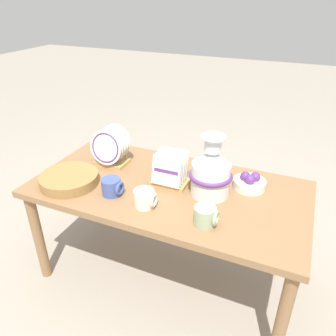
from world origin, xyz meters
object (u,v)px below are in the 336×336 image
(dish_rack_round_plates, at_px, (110,149))
(mug_sage_glaze, at_px, (206,216))
(dish_rack_square_plates, at_px, (170,172))
(wicker_charger_stack, at_px, (69,179))
(mug_cobalt_glaze, at_px, (112,187))
(fruit_bowl, at_px, (249,182))
(mug_cream_glaze, at_px, (145,198))
(ceramic_vase, at_px, (211,171))

(dish_rack_round_plates, xyz_separation_m, mug_sage_glaze, (0.68, -0.32, -0.06))
(dish_rack_round_plates, bearing_deg, dish_rack_square_plates, -9.49)
(dish_rack_round_plates, relative_size, mug_sage_glaze, 2.10)
(wicker_charger_stack, bearing_deg, mug_cobalt_glaze, 0.50)
(mug_cobalt_glaze, bearing_deg, dish_rack_square_plates, 42.97)
(wicker_charger_stack, height_order, fruit_bowl, fruit_bowl)
(mug_cream_glaze, bearing_deg, mug_sage_glaze, -3.13)
(wicker_charger_stack, relative_size, fruit_bowl, 1.84)
(ceramic_vase, bearing_deg, dish_rack_square_plates, 178.05)
(ceramic_vase, height_order, mug_sage_glaze, ceramic_vase)
(wicker_charger_stack, bearing_deg, dish_rack_square_plates, 23.32)
(mug_cobalt_glaze, bearing_deg, mug_sage_glaze, -4.83)
(wicker_charger_stack, relative_size, mug_cobalt_glaze, 2.88)
(dish_rack_square_plates, xyz_separation_m, mug_sage_glaze, (0.28, -0.25, -0.02))
(mug_cobalt_glaze, height_order, mug_sage_glaze, same)
(dish_rack_round_plates, height_order, mug_cobalt_glaze, dish_rack_round_plates)
(dish_rack_round_plates, height_order, wicker_charger_stack, dish_rack_round_plates)
(wicker_charger_stack, distance_m, fruit_bowl, 0.94)
(mug_cobalt_glaze, bearing_deg, fruit_bowl, 28.31)
(ceramic_vase, distance_m, mug_cream_glaze, 0.34)
(dish_rack_square_plates, relative_size, mug_cream_glaze, 1.74)
(dish_rack_square_plates, bearing_deg, dish_rack_round_plates, 170.51)
(dish_rack_square_plates, relative_size, wicker_charger_stack, 0.61)
(ceramic_vase, xyz_separation_m, mug_sage_glaze, (0.06, -0.24, -0.09))
(dish_rack_square_plates, xyz_separation_m, mug_cobalt_glaze, (-0.22, -0.21, -0.02))
(mug_cream_glaze, height_order, fruit_bowl, fruit_bowl)
(ceramic_vase, bearing_deg, mug_sage_glaze, -76.98)
(dish_rack_square_plates, bearing_deg, mug_cobalt_glaze, -137.03)
(dish_rack_round_plates, bearing_deg, mug_cream_glaze, -38.57)
(dish_rack_round_plates, height_order, mug_cream_glaze, dish_rack_round_plates)
(dish_rack_round_plates, xyz_separation_m, dish_rack_square_plates, (0.40, -0.07, -0.03))
(mug_cobalt_glaze, bearing_deg, wicker_charger_stack, -179.50)
(ceramic_vase, distance_m, mug_sage_glaze, 0.26)
(dish_rack_square_plates, bearing_deg, mug_cream_glaze, -96.05)
(ceramic_vase, distance_m, wicker_charger_stack, 0.74)
(mug_cobalt_glaze, bearing_deg, dish_rack_round_plates, 123.06)
(mug_cobalt_glaze, distance_m, fruit_bowl, 0.70)
(ceramic_vase, relative_size, dish_rack_round_plates, 1.43)
(wicker_charger_stack, xyz_separation_m, fruit_bowl, (0.88, 0.33, 0.01))
(dish_rack_square_plates, height_order, wicker_charger_stack, dish_rack_square_plates)
(dish_rack_square_plates, distance_m, mug_sage_glaze, 0.37)
(mug_cream_glaze, bearing_deg, mug_cobalt_glaze, 172.57)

